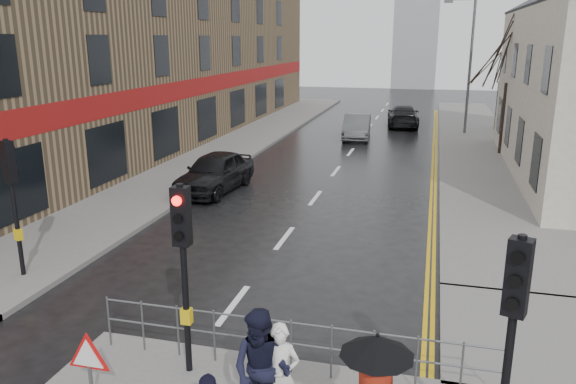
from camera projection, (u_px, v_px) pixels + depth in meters
The scene contains 19 objects.
ground at pixel (175, 381), 9.80m from camera, with size 120.00×120.00×0.00m, color black.
left_pavement at pixel (245, 139), 32.82m from camera, with size 4.00×44.00×0.14m, color #605E5B.
right_pavement at pixel (476, 143), 31.54m from camera, with size 4.00×40.00×0.14m, color #605E5B.
pavement_bridge_right at pixel (545, 340), 11.01m from camera, with size 4.00×4.20×0.14m, color #605E5B.
building_left_terrace at pixel (146, 52), 31.90m from camera, with size 8.00×42.00×10.00m, color brown.
church_tower at pixel (418, 9), 64.89m from camera, with size 5.00×5.00×18.00m, color #9A9DA2.
traffic_signal_near_left at pixel (183, 247), 9.28m from camera, with size 0.28×0.27×3.40m.
traffic_signal_near_right at pixel (513, 317), 6.96m from camera, with size 0.34×0.33×3.40m.
traffic_signal_far_left at pixel (12, 184), 13.28m from camera, with size 0.34×0.33×3.40m.
guard_railing_front at pixel (291, 335), 9.66m from camera, with size 7.14×0.04×1.00m.
warning_sign at pixel (88, 359), 8.59m from camera, with size 0.80×0.07×1.35m.
street_lamp at pixel (468, 57), 33.27m from camera, with size 1.83×0.25×8.00m.
tree_near at pixel (511, 52), 27.15m from camera, with size 2.40×2.40×6.58m.
tree_far at pixel (503, 60), 34.68m from camera, with size 2.40×2.40×5.64m.
pedestrian_a at pixel (280, 374), 8.38m from camera, with size 0.59×0.39×1.61m, color white.
pedestrian_b at pixel (262, 371), 8.20m from camera, with size 0.93×0.72×1.91m, color black.
car_parked at pixel (215, 172), 21.77m from camera, with size 1.79×4.46×1.52m, color black.
car_mid at pixel (357, 127), 33.13m from camera, with size 1.50×4.31×1.42m, color #494C4E.
car_far at pixel (403, 116), 37.65m from camera, with size 1.99×4.91×1.42m, color black.
Camera 1 is at (4.07, -7.79, 5.81)m, focal length 35.00 mm.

